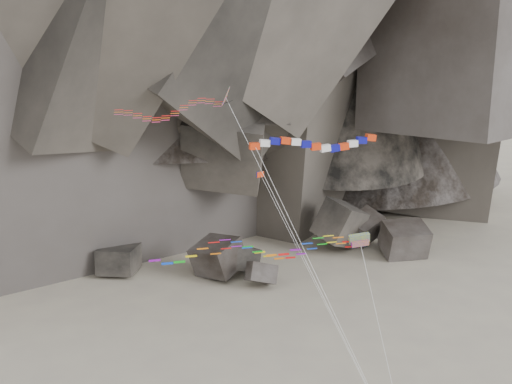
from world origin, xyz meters
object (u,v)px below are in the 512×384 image
object	(u,v)px
banner_kite	(315,145)
parafoil_kite	(252,248)
pennant_kite	(287,228)
delta_kite	(167,110)

from	to	relation	value
banner_kite	parafoil_kite	distance (m)	8.65
pennant_kite	delta_kite	bearing A→B (deg)	126.25
banner_kite	parafoil_kite	bearing A→B (deg)	-153.85
parafoil_kite	delta_kite	bearing A→B (deg)	137.10
delta_kite	parafoil_kite	size ratio (longest dim) A/B	1.55
banner_kite	pennant_kite	xyz separation A→B (m)	(-2.36, -0.95, -5.68)
banner_kite	pennant_kite	world-z (taller)	banner_kite
delta_kite	banner_kite	xyz separation A→B (m)	(9.93, -3.44, -2.47)
pennant_kite	banner_kite	bearing A→B (deg)	-1.80
delta_kite	banner_kite	distance (m)	10.80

